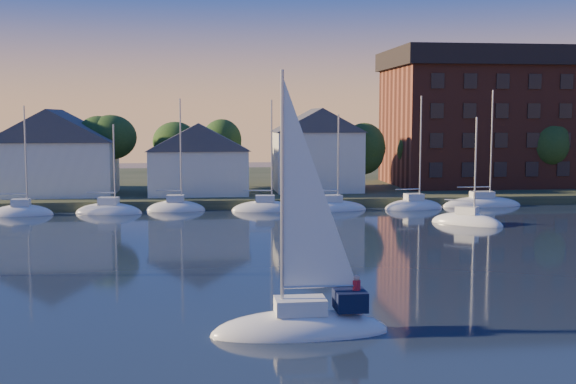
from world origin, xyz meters
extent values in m
plane|color=black|center=(0.00, 0.00, 0.00)|extent=(260.00, 260.00, 0.00)
cube|color=#2F3921|center=(0.00, 75.00, 0.00)|extent=(160.00, 50.00, 2.00)
cube|color=brown|center=(0.00, 52.00, 0.00)|extent=(120.00, 3.00, 1.00)
cube|color=white|center=(-22.00, 58.00, 4.00)|extent=(13.00, 9.00, 6.00)
cube|color=white|center=(-6.00, 57.00, 3.50)|extent=(11.00, 8.00, 5.00)
cube|color=white|center=(8.00, 59.00, 4.50)|extent=(10.00, 8.00, 7.00)
cube|color=brown|center=(34.00, 65.00, 8.50)|extent=(30.00, 16.00, 15.00)
cube|color=black|center=(34.00, 65.00, 17.20)|extent=(31.00, 17.00, 2.40)
cylinder|color=#372819|center=(-26.00, 63.00, 2.75)|extent=(0.50, 0.50, 3.50)
sphere|color=#1C3D16|center=(-26.00, 63.00, 7.20)|extent=(5.40, 5.40, 5.40)
cylinder|color=#372819|center=(-18.00, 63.00, 2.75)|extent=(0.50, 0.50, 3.50)
sphere|color=#1C3D16|center=(-18.00, 63.00, 7.20)|extent=(5.40, 5.40, 5.40)
cylinder|color=#372819|center=(-10.00, 63.00, 2.75)|extent=(0.50, 0.50, 3.50)
sphere|color=#1C3D16|center=(-10.00, 63.00, 7.20)|extent=(5.40, 5.40, 5.40)
cylinder|color=#372819|center=(-2.00, 63.00, 2.75)|extent=(0.50, 0.50, 3.50)
sphere|color=#1C3D16|center=(-2.00, 63.00, 7.20)|extent=(5.40, 5.40, 5.40)
cylinder|color=#372819|center=(6.00, 63.00, 2.75)|extent=(0.50, 0.50, 3.50)
sphere|color=#1C3D16|center=(6.00, 63.00, 7.20)|extent=(5.40, 5.40, 5.40)
cylinder|color=#372819|center=(14.00, 63.00, 2.75)|extent=(0.50, 0.50, 3.50)
sphere|color=#1C3D16|center=(14.00, 63.00, 7.20)|extent=(5.40, 5.40, 5.40)
cylinder|color=#372819|center=(22.00, 63.00, 2.75)|extent=(0.50, 0.50, 3.50)
sphere|color=#1C3D16|center=(22.00, 63.00, 7.20)|extent=(5.40, 5.40, 5.40)
cylinder|color=#372819|center=(30.00, 63.00, 2.75)|extent=(0.50, 0.50, 3.50)
sphere|color=#1C3D16|center=(30.00, 63.00, 7.20)|extent=(5.40, 5.40, 5.40)
cylinder|color=#372819|center=(38.00, 63.00, 2.75)|extent=(0.50, 0.50, 3.50)
sphere|color=#1C3D16|center=(38.00, 63.00, 7.20)|extent=(5.40, 5.40, 5.40)
ellipsoid|color=silver|center=(-24.00, 49.00, 0.00)|extent=(7.50, 2.40, 2.20)
cube|color=silver|center=(-24.00, 49.00, 1.30)|extent=(2.10, 1.32, 0.70)
cylinder|color=#A5A8AD|center=(-23.25, 49.00, 5.95)|extent=(0.16, 0.16, 10.00)
cylinder|color=#A5A8AD|center=(-24.82, 49.00, 2.15)|extent=(3.15, 0.12, 0.12)
ellipsoid|color=silver|center=(-16.00, 49.00, 0.00)|extent=(7.50, 2.40, 2.20)
cube|color=silver|center=(-16.00, 49.00, 1.30)|extent=(2.10, 1.32, 0.70)
cylinder|color=#A5A8AD|center=(-15.25, 49.00, 5.95)|extent=(0.16, 0.16, 10.00)
cylinder|color=#A5A8AD|center=(-16.82, 49.00, 2.15)|extent=(3.15, 0.12, 0.12)
ellipsoid|color=silver|center=(-8.00, 49.00, 0.00)|extent=(7.50, 2.40, 2.20)
cube|color=silver|center=(-8.00, 49.00, 1.30)|extent=(2.10, 1.32, 0.70)
cylinder|color=#A5A8AD|center=(-7.25, 49.00, 5.95)|extent=(0.16, 0.16, 10.00)
cylinder|color=#A5A8AD|center=(-8.82, 49.00, 2.15)|extent=(3.15, 0.12, 0.12)
ellipsoid|color=silver|center=(0.00, 49.00, 0.00)|extent=(7.50, 2.40, 2.20)
cube|color=silver|center=(0.00, 49.00, 1.30)|extent=(2.10, 1.32, 0.70)
cylinder|color=#A5A8AD|center=(0.75, 49.00, 5.95)|extent=(0.16, 0.16, 10.00)
cylinder|color=#A5A8AD|center=(-0.82, 49.00, 2.15)|extent=(3.15, 0.12, 0.12)
ellipsoid|color=silver|center=(8.00, 49.00, 0.00)|extent=(7.50, 2.40, 2.20)
cube|color=silver|center=(8.00, 49.00, 1.30)|extent=(2.10, 1.32, 0.70)
cylinder|color=#A5A8AD|center=(8.75, 49.00, 5.95)|extent=(0.16, 0.16, 10.00)
cylinder|color=#A5A8AD|center=(7.17, 49.00, 2.15)|extent=(3.15, 0.12, 0.12)
ellipsoid|color=silver|center=(16.00, 49.00, 0.00)|extent=(7.50, 2.40, 2.20)
cube|color=silver|center=(16.00, 49.00, 1.30)|extent=(2.10, 1.32, 0.70)
cylinder|color=#A5A8AD|center=(16.75, 49.00, 5.95)|extent=(0.16, 0.16, 10.00)
cylinder|color=#A5A8AD|center=(15.18, 49.00, 2.15)|extent=(3.15, 0.12, 0.12)
ellipsoid|color=silver|center=(24.00, 49.00, 0.00)|extent=(7.50, 2.40, 2.20)
cube|color=silver|center=(24.00, 49.00, 1.30)|extent=(2.10, 1.32, 0.70)
cylinder|color=#A5A8AD|center=(24.75, 49.00, 5.95)|extent=(0.16, 0.16, 10.00)
cylinder|color=#A5A8AD|center=(23.18, 49.00, 2.15)|extent=(3.15, 0.12, 0.12)
ellipsoid|color=silver|center=(-1.27, 5.70, 0.00)|extent=(8.19, 2.69, 2.20)
cube|color=silver|center=(-1.27, 5.70, 1.30)|extent=(2.30, 1.46, 0.70)
cylinder|color=#A5A8AD|center=(-2.09, 5.69, 6.39)|extent=(0.16, 0.16, 10.89)
cylinder|color=#A5A8AD|center=(-0.37, 5.70, 2.15)|extent=(3.43, 0.15, 0.12)
cube|color=black|center=(1.02, 5.71, 1.50)|extent=(1.41, 1.59, 0.90)
ellipsoid|color=silver|center=(18.39, 37.03, 0.00)|extent=(6.63, 6.09, 2.20)
cube|color=silver|center=(18.39, 37.03, 1.30)|extent=(2.25, 2.18, 0.70)
cylinder|color=#A5A8AD|center=(18.91, 36.59, 5.36)|extent=(0.16, 0.16, 8.82)
cylinder|color=#A5A8AD|center=(17.82, 37.51, 2.15)|extent=(2.24, 1.92, 0.12)
camera|label=1|loc=(-5.59, -25.83, 9.79)|focal=45.00mm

